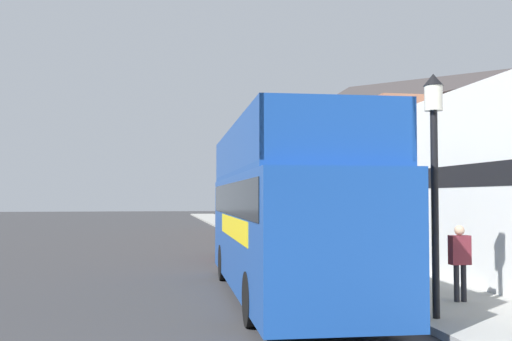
% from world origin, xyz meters
% --- Properties ---
extents(ground_plane, '(144.00, 144.00, 0.00)m').
position_xyz_m(ground_plane, '(0.00, 21.00, 0.00)').
color(ground_plane, '#333335').
extents(sidewalk, '(2.91, 108.00, 0.14)m').
position_xyz_m(sidewalk, '(6.47, 18.00, 0.07)').
color(sidewalk, '#999993').
rests_on(sidewalk, ground_plane).
extents(brick_terrace_rear, '(6.00, 24.85, 8.31)m').
position_xyz_m(brick_terrace_rear, '(10.92, 25.36, 4.16)').
color(brick_terrace_rear, '#9E664C').
rests_on(brick_terrace_rear, ground_plane).
extents(tour_bus, '(2.78, 10.01, 3.84)m').
position_xyz_m(tour_bus, '(3.40, 7.61, 1.76)').
color(tour_bus, '#19479E').
rests_on(tour_bus, ground_plane).
extents(parked_car_ahead_of_bus, '(1.94, 4.51, 1.39)m').
position_xyz_m(parked_car_ahead_of_bus, '(3.86, 16.11, 0.66)').
color(parked_car_ahead_of_bus, maroon).
rests_on(parked_car_ahead_of_bus, ground_plane).
extents(pedestrian_third, '(0.41, 0.22, 1.56)m').
position_xyz_m(pedestrian_third, '(6.67, 5.67, 1.08)').
color(pedestrian_third, '#232328').
rests_on(pedestrian_third, sidewalk).
extents(lamp_post_nearest, '(0.35, 0.35, 4.36)m').
position_xyz_m(lamp_post_nearest, '(5.41, 4.19, 3.17)').
color(lamp_post_nearest, black).
rests_on(lamp_post_nearest, sidewalk).
extents(lamp_post_second, '(0.35, 0.35, 5.00)m').
position_xyz_m(lamp_post_second, '(5.38, 11.57, 3.56)').
color(lamp_post_second, black).
rests_on(lamp_post_second, sidewalk).
extents(lamp_post_third, '(0.35, 0.35, 4.50)m').
position_xyz_m(lamp_post_third, '(5.50, 18.95, 3.26)').
color(lamp_post_third, black).
rests_on(lamp_post_third, sidewalk).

